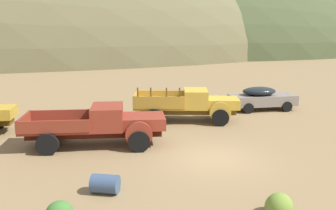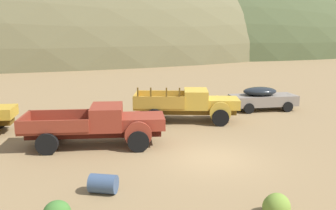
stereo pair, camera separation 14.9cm
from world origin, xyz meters
TOP-DOWN VIEW (x-y plane):
  - ground_plane at (0.00, 0.00)m, footprint 300.00×300.00m
  - hill_center at (-12.29, 64.44)m, footprint 119.94×58.31m
  - hill_far_right at (30.73, 77.82)m, footprint 107.53×72.76m
  - truck_rust_red at (-3.99, 3.15)m, footprint 6.72×3.45m
  - truck_faded_yellow at (1.57, 6.23)m, footprint 6.36×3.88m
  - car_primer_gray at (7.25, 7.77)m, footprint 4.76×2.27m
  - oil_drum_by_truck at (-4.75, -1.98)m, footprint 1.09×0.97m
  - bush_near_barrel at (-0.10, -4.91)m, footprint 0.82×0.73m

SIDE VIEW (x-z plane):
  - ground_plane at x=0.00m, z-range 0.00..0.00m
  - hill_center at x=-12.29m, z-range -22.68..22.68m
  - hill_far_right at x=30.73m, z-range -22.85..22.85m
  - bush_near_barrel at x=-0.10m, z-range -0.20..0.64m
  - oil_drum_by_truck at x=-4.75m, z-range 0.00..0.64m
  - car_primer_gray at x=7.25m, z-range 0.03..1.60m
  - truck_rust_red at x=-3.99m, z-range 0.05..1.94m
  - truck_faded_yellow at x=1.57m, z-range -0.08..2.08m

